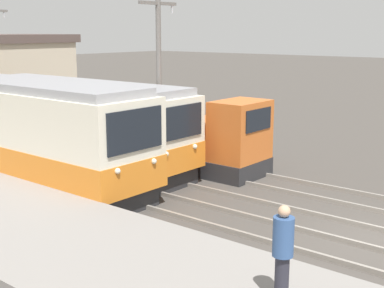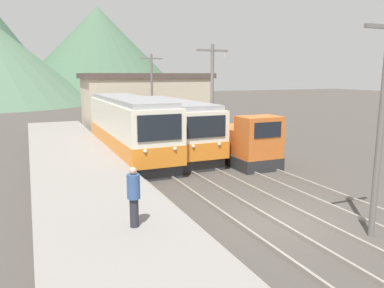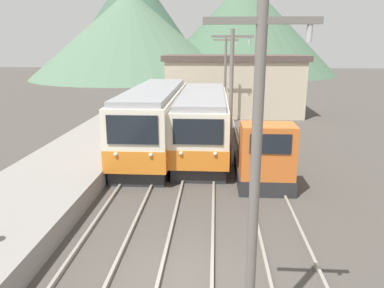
{
  "view_description": "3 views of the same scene",
  "coord_description": "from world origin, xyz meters",
  "px_view_note": "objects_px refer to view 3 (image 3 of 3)",
  "views": [
    {
      "loc": [
        -13.64,
        -4.71,
        5.62
      ],
      "look_at": [
        0.75,
        7.0,
        1.67
      ],
      "focal_mm": 50.0,
      "sensor_mm": 36.0,
      "label": 1
    },
    {
      "loc": [
        -8.35,
        -10.56,
        5.23
      ],
      "look_at": [
        -0.5,
        7.37,
        1.6
      ],
      "focal_mm": 35.0,
      "sensor_mm": 36.0,
      "label": 2
    },
    {
      "loc": [
        0.93,
        -8.99,
        6.22
      ],
      "look_at": [
        -0.07,
        7.06,
        1.97
      ],
      "focal_mm": 35.0,
      "sensor_mm": 36.0,
      "label": 3
    }
  ],
  "objects_px": {
    "catenary_mast_mid": "(231,96)",
    "catenary_mast_far": "(225,77)",
    "commuter_train_left": "(155,123)",
    "shunting_locomotive": "(263,156)",
    "catenary_mast_near": "(255,178)",
    "commuter_train_center": "(202,125)"
  },
  "relations": [
    {
      "from": "commuter_train_left",
      "to": "catenary_mast_near",
      "type": "distance_m",
      "value": 15.5
    },
    {
      "from": "commuter_train_center",
      "to": "catenary_mast_far",
      "type": "relative_size",
      "value": 1.61
    },
    {
      "from": "commuter_train_center",
      "to": "catenary_mast_near",
      "type": "distance_m",
      "value": 15.17
    },
    {
      "from": "commuter_train_left",
      "to": "catenary_mast_mid",
      "type": "bearing_deg",
      "value": -34.9
    },
    {
      "from": "commuter_train_center",
      "to": "shunting_locomotive",
      "type": "xyz_separation_m",
      "value": [
        3.0,
        -4.6,
        -0.47
      ]
    },
    {
      "from": "catenary_mast_mid",
      "to": "catenary_mast_far",
      "type": "distance_m",
      "value": 11.75
    },
    {
      "from": "shunting_locomotive",
      "to": "catenary_mast_far",
      "type": "bearing_deg",
      "value": 96.47
    },
    {
      "from": "shunting_locomotive",
      "to": "catenary_mast_near",
      "type": "distance_m",
      "value": 10.77
    },
    {
      "from": "catenary_mast_far",
      "to": "catenary_mast_near",
      "type": "bearing_deg",
      "value": -90.0
    },
    {
      "from": "catenary_mast_near",
      "to": "catenary_mast_mid",
      "type": "bearing_deg",
      "value": 90.0
    },
    {
      "from": "commuter_train_center",
      "to": "catenary_mast_mid",
      "type": "height_order",
      "value": "catenary_mast_mid"
    },
    {
      "from": "commuter_train_left",
      "to": "shunting_locomotive",
      "type": "xyz_separation_m",
      "value": [
        5.8,
        -4.41,
        -0.58
      ]
    },
    {
      "from": "catenary_mast_mid",
      "to": "catenary_mast_far",
      "type": "xyz_separation_m",
      "value": [
        0.0,
        11.75,
        0.0
      ]
    },
    {
      "from": "shunting_locomotive",
      "to": "catenary_mast_near",
      "type": "xyz_separation_m",
      "value": [
        -1.49,
        -10.34,
        2.6
      ]
    },
    {
      "from": "commuter_train_center",
      "to": "catenary_mast_far",
      "type": "xyz_separation_m",
      "value": [
        1.51,
        8.55,
        2.13
      ]
    },
    {
      "from": "catenary_mast_mid",
      "to": "commuter_train_center",
      "type": "bearing_deg",
      "value": 115.25
    },
    {
      "from": "commuter_train_left",
      "to": "commuter_train_center",
      "type": "xyz_separation_m",
      "value": [
        2.8,
        0.19,
        -0.11
      ]
    },
    {
      "from": "commuter_train_left",
      "to": "shunting_locomotive",
      "type": "distance_m",
      "value": 7.31
    },
    {
      "from": "catenary_mast_mid",
      "to": "catenary_mast_far",
      "type": "height_order",
      "value": "same"
    },
    {
      "from": "commuter_train_left",
      "to": "catenary_mast_mid",
      "type": "distance_m",
      "value": 5.63
    },
    {
      "from": "commuter_train_left",
      "to": "catenary_mast_far",
      "type": "distance_m",
      "value": 9.95
    },
    {
      "from": "catenary_mast_near",
      "to": "commuter_train_left",
      "type": "bearing_deg",
      "value": 106.28
    }
  ]
}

